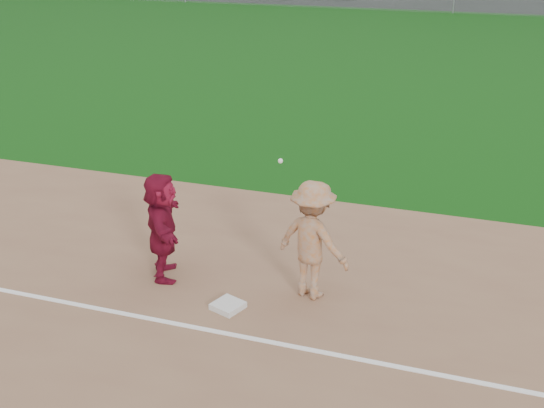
% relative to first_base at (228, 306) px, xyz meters
% --- Properties ---
extents(ground, '(160.00, 160.00, 0.00)m').
position_rel_first_base_xyz_m(ground, '(0.23, 0.10, -0.07)').
color(ground, '#0E450D').
rests_on(ground, ground).
extents(foul_line, '(60.00, 0.10, 0.01)m').
position_rel_first_base_xyz_m(foul_line, '(0.23, -0.70, -0.05)').
color(foul_line, white).
rests_on(foul_line, infield_dirt).
extents(parking_asphalt, '(120.00, 10.00, 0.01)m').
position_rel_first_base_xyz_m(parking_asphalt, '(0.23, 46.10, -0.07)').
color(parking_asphalt, black).
rests_on(parking_asphalt, ground).
extents(first_base, '(0.58, 0.58, 0.10)m').
position_rel_first_base_xyz_m(first_base, '(0.00, 0.00, 0.00)').
color(first_base, silver).
rests_on(first_base, infield_dirt).
extents(base_runner, '(1.32, 1.91, 1.98)m').
position_rel_first_base_xyz_m(base_runner, '(-1.50, 0.69, 0.94)').
color(base_runner, maroon).
rests_on(base_runner, infield_dirt).
extents(first_base_play, '(1.51, 1.14, 2.55)m').
position_rel_first_base_xyz_m(first_base_play, '(1.19, 0.89, 0.99)').
color(first_base_play, gray).
rests_on(first_base_play, infield_dirt).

